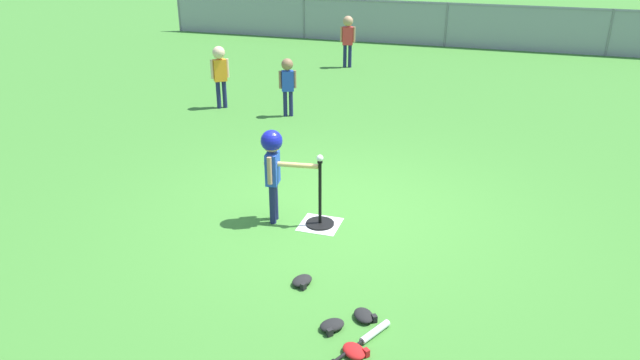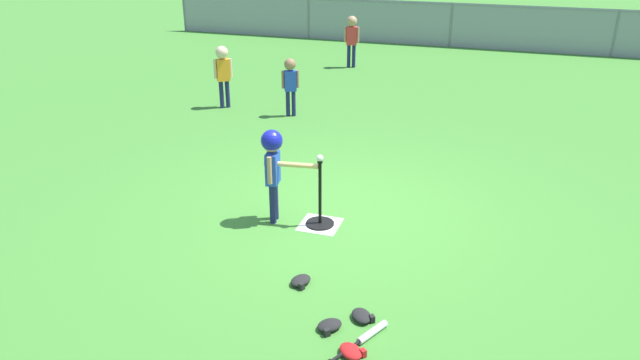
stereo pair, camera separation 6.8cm
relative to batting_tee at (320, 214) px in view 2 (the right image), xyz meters
name	(u,v)px [view 2 (the right image)]	position (x,y,z in m)	size (l,w,h in m)	color
ground_plane	(342,213)	(0.16, 0.36, -0.13)	(60.00, 60.00, 0.00)	#3D7A2D
home_plate	(320,224)	(0.00, 0.00, -0.13)	(0.44, 0.44, 0.01)	white
batting_tee	(320,214)	(0.00, 0.00, 0.00)	(0.32, 0.32, 0.77)	black
baseball_on_tee	(320,158)	(0.00, 0.00, 0.68)	(0.07, 0.07, 0.07)	white
batter_child	(273,157)	(-0.52, -0.07, 0.65)	(0.63, 0.31, 1.09)	#191E4C
fielder_near_right	(352,35)	(-1.71, 7.57, 0.62)	(0.34, 0.23, 1.16)	#191E4C
fielder_near_left	(290,79)	(-1.73, 3.67, 0.52)	(0.28, 0.20, 1.01)	#191E4C
fielder_deep_center	(223,68)	(-3.05, 3.77, 0.59)	(0.27, 0.24, 1.12)	#191E4C
spare_bat_silver	(367,336)	(0.98, -1.78, -0.10)	(0.35, 0.64, 0.06)	silver
glove_by_plate	(351,351)	(0.91, -2.00, -0.09)	(0.27, 0.27, 0.07)	#B21919
glove_near_bats	(301,281)	(0.20, -1.19, -0.09)	(0.23, 0.26, 0.07)	black
glove_tossed_aside	(362,316)	(0.88, -1.53, -0.09)	(0.26, 0.27, 0.07)	black
glove_outfield_drop	(329,326)	(0.65, -1.75, -0.09)	(0.27, 0.27, 0.07)	black
outfield_fence	(451,23)	(0.16, 10.72, 0.49)	(16.06, 0.06, 1.15)	slate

